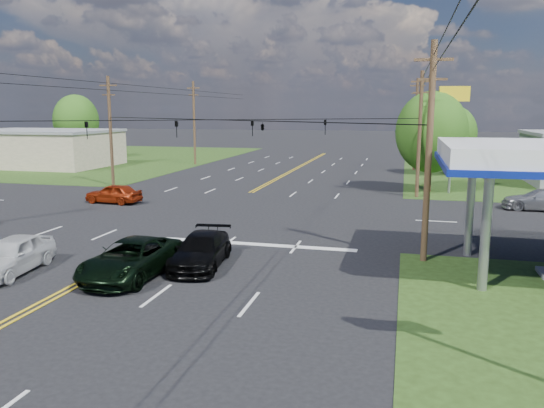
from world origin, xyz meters
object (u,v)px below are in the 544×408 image
(pole_nw, at_px, (111,130))
(retail_nw, at_px, (42,149))
(pole_left_far, at_px, (194,122))
(pole_right_far, at_px, (416,123))
(suv_black, at_px, (201,250))
(tree_right_a, at_px, (432,132))
(pole_ne, at_px, (420,133))
(tree_far_l, at_px, (76,120))
(pickup_white, at_px, (11,255))
(tree_right_b, at_px, (452,134))
(pickup_dkgreen, at_px, (131,259))
(pole_se, at_px, (429,151))

(pole_nw, bearing_deg, retail_nw, 142.59)
(pole_left_far, relative_size, pole_right_far, 1.00)
(retail_nw, bearing_deg, suv_black, -45.36)
(tree_right_a, bearing_deg, retail_nw, 167.20)
(pole_nw, relative_size, tree_right_a, 1.16)
(pole_nw, bearing_deg, pole_ne, 0.00)
(tree_far_l, distance_m, pickup_white, 55.08)
(pole_left_far, distance_m, pickup_white, 44.18)
(tree_right_b, height_order, suv_black, tree_right_b)
(pole_nw, height_order, tree_right_b, pole_nw)
(tree_right_b, xyz_separation_m, tree_far_l, (-48.50, 8.00, 0.98))
(retail_nw, relative_size, pole_left_far, 1.60)
(pickup_dkgreen, xyz_separation_m, suv_black, (2.18, 2.03, -0.05))
(retail_nw, xyz_separation_m, pole_se, (43.00, -31.00, 2.92))
(pole_nw, height_order, tree_right_a, pole_nw)
(tree_right_a, bearing_deg, suv_black, -113.11)
(pole_left_far, height_order, pole_right_far, same)
(pole_ne, bearing_deg, retail_nw, 163.18)
(tree_right_a, bearing_deg, pickup_dkgreen, -115.50)
(retail_nw, xyz_separation_m, suv_black, (33.70, -34.13, -1.30))
(pole_ne, height_order, tree_right_b, pole_ne)
(pole_nw, xyz_separation_m, pickup_dkgreen, (14.52, -23.16, -4.17))
(pole_right_far, relative_size, pickup_dkgreen, 1.86)
(suv_black, bearing_deg, tree_right_b, 63.91)
(tree_far_l, xyz_separation_m, pickup_dkgreen, (33.52, -46.16, -4.45))
(tree_right_a, distance_m, tree_right_b, 12.27)
(retail_nw, distance_m, pole_ne, 45.02)
(pole_left_far, relative_size, pickup_white, 2.24)
(tree_far_l, distance_m, suv_black, 56.94)
(pole_right_far, bearing_deg, tree_far_l, 174.92)
(pole_right_far, bearing_deg, tree_right_a, -86.42)
(retail_nw, relative_size, pickup_dkgreen, 2.98)
(pole_ne, relative_size, pickup_dkgreen, 1.77)
(pole_nw, xyz_separation_m, tree_far_l, (-19.00, 23.00, 0.28))
(pickup_white, bearing_deg, retail_nw, 118.84)
(tree_right_b, bearing_deg, suv_black, -109.50)
(pickup_dkgreen, height_order, pickup_white, pickup_white)
(suv_black, bearing_deg, pickup_dkgreen, -143.68)
(retail_nw, height_order, tree_right_a, tree_right_a)
(pole_nw, bearing_deg, pickup_white, -68.34)
(pole_left_far, distance_m, tree_far_l, 19.42)
(tree_right_a, relative_size, pickup_dkgreen, 1.52)
(pole_se, bearing_deg, pickup_dkgreen, -155.79)
(tree_right_b, bearing_deg, pole_left_far, 172.28)
(pole_right_far, distance_m, pickup_white, 46.20)
(suv_black, height_order, pickup_white, pickup_white)
(pole_left_far, xyz_separation_m, tree_far_l, (-19.00, 4.00, 0.03))
(tree_right_a, distance_m, suv_black, 26.57)
(pickup_white, bearing_deg, tree_right_b, 55.98)
(tree_right_b, xyz_separation_m, pickup_white, (-20.00, -38.93, -3.46))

